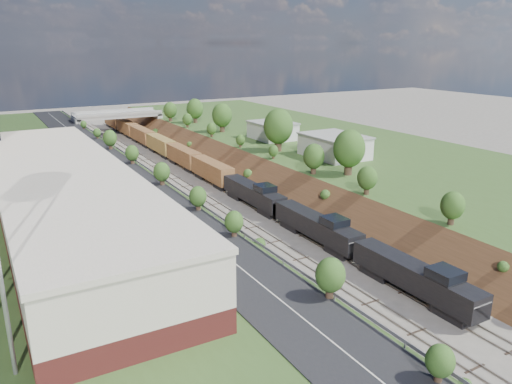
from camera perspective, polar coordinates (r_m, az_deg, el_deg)
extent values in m
plane|color=#6B665B|center=(49.84, 25.12, -16.65)|extent=(400.00, 400.00, 0.00)
cube|color=#385523|center=(85.84, -26.30, -1.06)|extent=(44.00, 180.00, 5.00)
cube|color=#385523|center=(110.12, 10.17, 4.03)|extent=(44.00, 180.00, 5.00)
cube|color=brown|center=(90.06, -12.11, -0.55)|extent=(10.00, 180.00, 10.00)
cube|color=brown|center=(98.47, 0.15, 1.30)|extent=(10.00, 180.00, 10.00)
cube|color=gray|center=(92.72, -7.17, 0.25)|extent=(1.58, 180.00, 0.18)
cube|color=gray|center=(94.72, -4.27, 0.69)|extent=(1.58, 180.00, 0.18)
cube|color=black|center=(87.56, -15.10, 2.18)|extent=(8.00, 180.00, 0.10)
cube|color=#99999E|center=(88.50, -12.57, 2.84)|extent=(0.06, 171.00, 0.30)
cube|color=maroon|center=(64.20, -20.85, -2.60)|extent=(14.00, 62.00, 2.20)
cube|color=beige|center=(63.26, -21.15, 0.18)|extent=(14.00, 62.00, 4.30)
cube|color=beige|center=(62.67, -21.38, 2.29)|extent=(14.30, 62.30, 0.50)
cube|color=gray|center=(148.34, -19.80, 6.77)|extent=(1.50, 8.00, 6.20)
cube|color=gray|center=(153.83, -11.31, 7.75)|extent=(1.50, 8.00, 6.20)
cube|color=gray|center=(150.23, -15.57, 8.45)|extent=(24.00, 8.00, 1.00)
cube|color=gray|center=(146.28, -15.20, 8.59)|extent=(24.00, 0.30, 0.80)
cube|color=gray|center=(153.98, -15.97, 8.91)|extent=(24.00, 0.30, 0.80)
cube|color=silver|center=(97.24, 8.95, 5.14)|extent=(9.00, 12.00, 4.00)
cube|color=silver|center=(114.74, 1.91, 6.98)|extent=(8.00, 10.00, 3.60)
cylinder|color=#473323|center=(84.31, 10.49, 2.82)|extent=(1.30, 1.30, 2.62)
ellipsoid|color=#2F571E|center=(83.62, 10.61, 4.92)|extent=(5.25, 5.25, 6.30)
cylinder|color=#473323|center=(53.02, 0.15, -6.04)|extent=(0.66, 0.66, 1.22)
ellipsoid|color=#2F571E|center=(52.47, 0.15, -4.56)|extent=(2.45, 2.45, 2.94)
cube|color=black|center=(54.39, 21.67, -12.73)|extent=(2.40, 4.00, 0.90)
cube|color=black|center=(56.60, 17.67, -9.14)|extent=(2.78, 16.65, 2.59)
cube|color=black|center=(52.99, 23.10, -12.06)|extent=(2.55, 3.00, 1.80)
cube|color=silver|center=(52.54, 23.22, -11.10)|extent=(2.55, 3.00, 0.15)
cube|color=black|center=(53.60, 20.84, -8.71)|extent=(2.72, 3.10, 0.90)
cube|color=black|center=(68.62, 6.93, -3.84)|extent=(2.78, 16.65, 2.59)
cube|color=black|center=(82.68, -0.31, -0.13)|extent=(2.78, 16.65, 2.59)
cube|color=brown|center=(131.09, -11.98, 5.97)|extent=(2.78, 89.27, 3.33)
imported|color=black|center=(64.54, -10.93, -1.72)|extent=(3.96, 7.19, 1.90)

